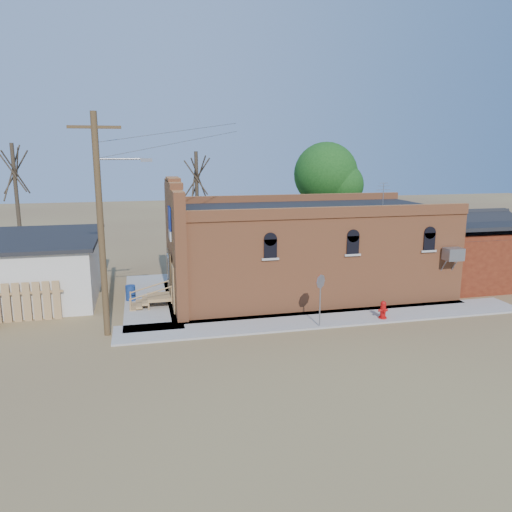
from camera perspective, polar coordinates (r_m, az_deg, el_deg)
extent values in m
plane|color=brown|center=(21.79, 5.50, -8.29)|extent=(120.00, 120.00, 0.00)
cube|color=#9E9991|center=(23.06, 8.35, -7.11)|extent=(19.00, 2.20, 0.08)
cube|color=#9E9991|center=(26.42, -11.91, -4.77)|extent=(2.60, 10.00, 0.08)
cube|color=#BE663A|center=(26.83, 5.90, 0.54)|extent=(14.00, 7.00, 4.50)
cube|color=black|center=(26.48, 6.01, 5.43)|extent=(13.80, 6.80, 0.12)
cube|color=#BE663A|center=(25.32, -9.22, 1.27)|extent=(0.50, 7.40, 5.80)
cube|color=navy|center=(23.94, -9.81, 3.31)|extent=(0.08, 1.10, 1.56)
cube|color=gray|center=(26.05, 21.63, 0.20)|extent=(0.85, 0.65, 0.60)
cube|color=#51190E|center=(31.33, 22.54, 0.11)|extent=(5.00, 6.00, 3.20)
cylinder|color=#462F1C|center=(20.82, -17.32, 3.08)|extent=(0.26, 0.26, 9.00)
cube|color=#462F1C|center=(20.62, -18.00, 13.84)|extent=(2.00, 0.12, 0.12)
cylinder|color=gray|center=(20.56, -15.25, 10.66)|extent=(1.80, 0.08, 0.08)
cube|color=gray|center=(20.55, -12.41, 10.65)|extent=(0.45, 0.22, 0.14)
cylinder|color=#453927|center=(32.77, -6.72, 5.23)|extent=(0.24, 0.24, 7.50)
cylinder|color=#453927|center=(34.32, -25.57, 4.87)|extent=(0.24, 0.24, 8.00)
cylinder|color=#453927|center=(35.47, 7.85, 4.72)|extent=(0.28, 0.28, 6.30)
sphere|color=#164413|center=(35.24, 7.98, 9.24)|extent=(4.40, 4.40, 4.40)
cylinder|color=#AB0A09|center=(23.46, 14.27, -6.83)|extent=(0.46, 0.46, 0.07)
cylinder|color=#AB0A09|center=(23.36, 14.31, -6.04)|extent=(0.31, 0.31, 0.62)
sphere|color=#AB0A09|center=(23.27, 14.35, -5.29)|extent=(0.25, 0.25, 0.25)
cylinder|color=#AB0A09|center=(23.23, 14.49, -6.13)|extent=(0.15, 0.16, 0.11)
cylinder|color=#AB0A09|center=(23.29, 13.97, -6.06)|extent=(0.16, 0.15, 0.11)
cylinder|color=#AB0A09|center=(23.43, 14.66, -5.99)|extent=(0.16, 0.15, 0.11)
cylinder|color=gray|center=(21.65, 7.33, -5.33)|extent=(0.07, 0.07, 2.09)
cylinder|color=gray|center=(21.38, 7.41, -2.91)|extent=(0.52, 0.40, 0.63)
cylinder|color=#AB2309|center=(21.41, 7.38, -2.89)|extent=(0.52, 0.40, 0.63)
cylinder|color=navy|center=(26.15, -14.14, -4.10)|extent=(0.59, 0.59, 0.76)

